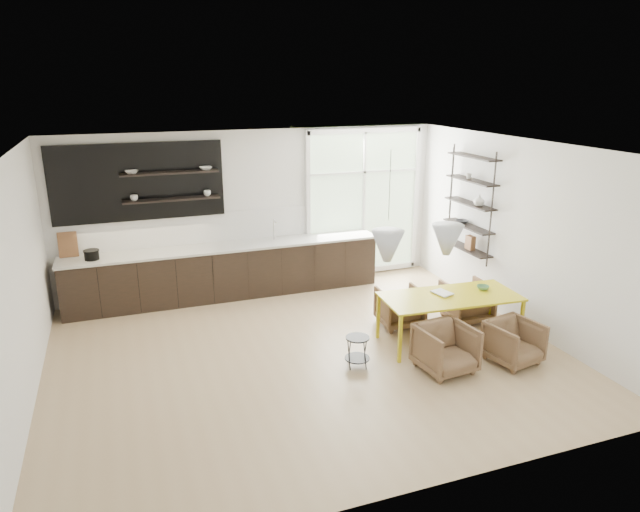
{
  "coord_description": "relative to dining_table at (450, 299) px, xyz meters",
  "views": [
    {
      "loc": [
        -2.32,
        -6.92,
        3.75
      ],
      "look_at": [
        0.41,
        0.6,
        1.25
      ],
      "focal_mm": 32.0,
      "sensor_mm": 36.0,
      "label": 1
    }
  ],
  "objects": [
    {
      "name": "armchair_front_left",
      "position": [
        -0.51,
        -0.75,
        -0.36
      ],
      "size": [
        0.75,
        0.77,
        0.64
      ],
      "primitive_type": "imported",
      "rotation": [
        0.0,
        0.0,
        0.1
      ],
      "color": "brown",
      "rests_on": "ground"
    },
    {
      "name": "table_bowl",
      "position": [
        0.6,
        0.06,
        0.08
      ],
      "size": [
        0.21,
        0.21,
        0.06
      ],
      "primitive_type": "imported",
      "rotation": [
        0.0,
        0.0,
        0.16
      ],
      "color": "#548C5D",
      "rests_on": "dining_table"
    },
    {
      "name": "armchair_back_right",
      "position": [
        0.7,
        0.59,
        -0.36
      ],
      "size": [
        0.71,
        0.73,
        0.64
      ],
      "primitive_type": "imported",
      "rotation": [
        0.0,
        0.0,
        3.11
      ],
      "color": "brown",
      "rests_on": "ground"
    },
    {
      "name": "kitchen_run",
      "position": [
        -2.79,
        2.99,
        -0.08
      ],
      "size": [
        5.54,
        0.69,
        2.75
      ],
      "color": "black",
      "rests_on": "ground"
    },
    {
      "name": "table_book",
      "position": [
        -0.18,
        0.08,
        0.06
      ],
      "size": [
        0.27,
        0.33,
        0.03
      ],
      "primitive_type": "imported",
      "rotation": [
        0.0,
        0.0,
        0.22
      ],
      "color": "white",
      "rests_on": "dining_table"
    },
    {
      "name": "armchair_back_left",
      "position": [
        -0.39,
        0.78,
        -0.38
      ],
      "size": [
        0.69,
        0.71,
        0.61
      ],
      "primitive_type": "imported",
      "rotation": [
        0.0,
        0.0,
        3.07
      ],
      "color": "brown",
      "rests_on": "ground"
    },
    {
      "name": "room",
      "position": [
        -1.52,
        1.4,
        0.78
      ],
      "size": [
        7.02,
        6.01,
        2.91
      ],
      "color": "tan",
      "rests_on": "ground"
    },
    {
      "name": "right_shelving",
      "position": [
        1.26,
        1.48,
        0.97
      ],
      "size": [
        0.26,
        1.22,
        1.9
      ],
      "color": "black",
      "rests_on": "ground"
    },
    {
      "name": "wire_stool",
      "position": [
        -1.57,
        -0.24,
        -0.4
      ],
      "size": [
        0.34,
        0.34,
        0.43
      ],
      "rotation": [
        0.0,
        0.0,
        0.34
      ],
      "color": "black",
      "rests_on": "ground"
    },
    {
      "name": "dining_table",
      "position": [
        0.0,
        0.0,
        0.0
      ],
      "size": [
        2.05,
        1.03,
        0.73
      ],
      "rotation": [
        0.0,
        0.0,
        -0.07
      ],
      "color": "gold",
      "rests_on": "ground"
    },
    {
      "name": "armchair_front_right",
      "position": [
        0.49,
        -0.86,
        -0.38
      ],
      "size": [
        0.75,
        0.76,
        0.59
      ],
      "primitive_type": "imported",
      "rotation": [
        0.0,
        0.0,
        0.2
      ],
      "color": "brown",
      "rests_on": "ground"
    }
  ]
}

